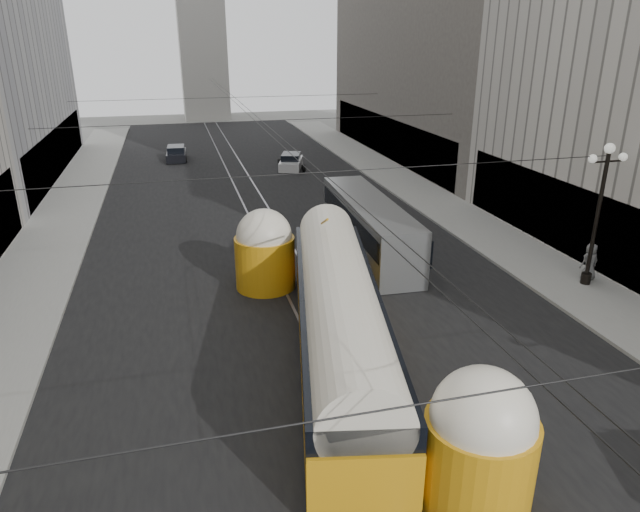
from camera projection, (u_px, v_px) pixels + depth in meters
road at (261, 216)px, 36.16m from camera, size 20.00×85.00×0.02m
sidewalk_left at (67, 213)px, 36.48m from camera, size 4.00×72.00×0.15m
sidewalk_right at (415, 189)px, 42.09m from camera, size 4.00×72.00×0.15m
rail_left at (249, 217)px, 35.98m from camera, size 0.12×85.00×0.04m
rail_right at (273, 215)px, 36.33m from camera, size 0.12×85.00×0.04m
distant_tower at (199, 0)px, 73.61m from camera, size 6.00×6.00×31.36m
lamppost_right_mid at (599, 207)px, 24.66m from camera, size 1.86×0.44×6.37m
catenary at (262, 124)px, 33.15m from camera, size 25.00×72.00×0.23m
streetcar at (339, 315)px, 19.36m from camera, size 5.51×16.63×3.71m
city_bus at (369, 224)px, 29.67m from camera, size 2.68×11.03×2.78m
sedan_white_far at (291, 162)px, 48.74m from camera, size 2.89×4.46×1.31m
sedan_dark_far at (176, 154)px, 52.13m from camera, size 1.90×4.18×1.30m
pedestrian_sidewalk_right at (590, 262)px, 26.08m from camera, size 0.86×0.54×1.75m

